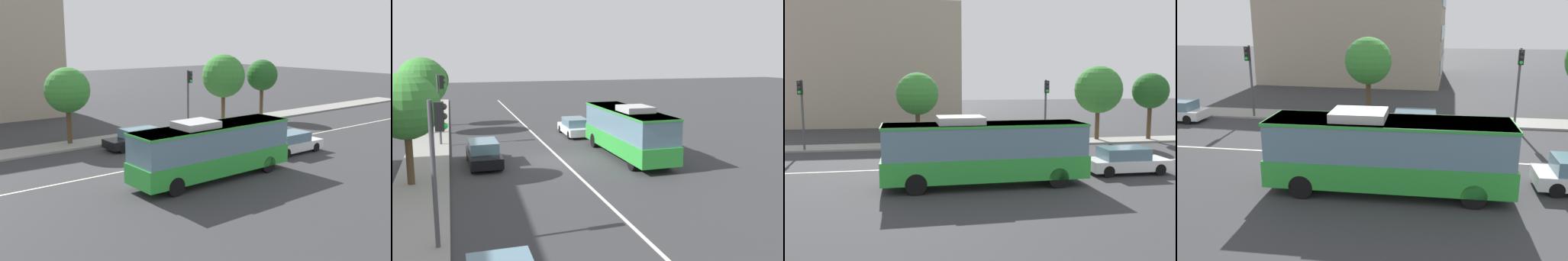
% 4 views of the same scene
% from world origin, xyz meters
% --- Properties ---
extents(ground_plane, '(160.00, 160.00, 0.00)m').
position_xyz_m(ground_plane, '(0.00, 0.00, 0.00)').
color(ground_plane, '#333335').
extents(sidewalk_kerb, '(80.00, 2.76, 0.14)m').
position_xyz_m(sidewalk_kerb, '(0.00, 8.17, 0.07)').
color(sidewalk_kerb, gray).
rests_on(sidewalk_kerb, ground_plane).
extents(lane_centre_line, '(76.00, 0.16, 0.01)m').
position_xyz_m(lane_centre_line, '(0.00, 0.00, 0.01)').
color(lane_centre_line, silver).
rests_on(lane_centre_line, ground_plane).
extents(transit_bus, '(10.03, 2.64, 3.46)m').
position_xyz_m(transit_bus, '(-0.08, -4.37, 1.81)').
color(transit_bus, green).
rests_on(transit_bus, ground_plane).
extents(sedan_black, '(4.55, 1.92, 1.46)m').
position_xyz_m(sedan_black, '(0.41, 4.78, 0.72)').
color(sedan_black, black).
rests_on(sedan_black, ground_plane).
extents(traffic_light_near_corner, '(0.33, 0.62, 5.20)m').
position_xyz_m(traffic_light_near_corner, '(7.03, 7.20, 3.56)').
color(traffic_light_near_corner, '#47474C').
rests_on(traffic_light_near_corner, ground_plane).
extents(traffic_light_mid_block, '(0.34, 0.62, 5.20)m').
position_xyz_m(traffic_light_mid_block, '(-11.27, 7.04, 3.56)').
color(traffic_light_mid_block, '#47474C').
rests_on(traffic_light_mid_block, ground_plane).
extents(street_tree_kerbside_left, '(3.33, 3.33, 5.78)m').
position_xyz_m(street_tree_kerbside_left, '(-3.04, 8.64, 4.09)').
color(street_tree_kerbside_left, '#4C3823').
rests_on(street_tree_kerbside_left, ground_plane).
extents(office_block_background, '(20.17, 17.35, 13.60)m').
position_xyz_m(office_block_background, '(-7.42, 29.39, 6.80)').
color(office_block_background, tan).
rests_on(office_block_background, ground_plane).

